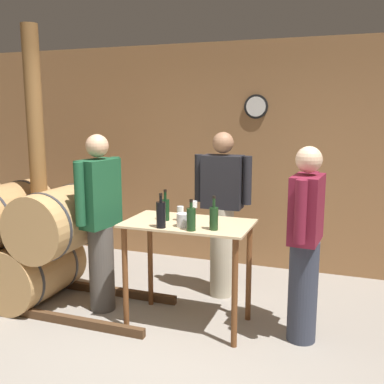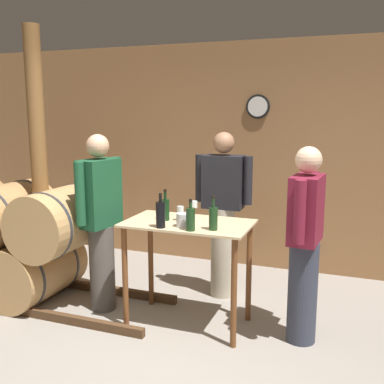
{
  "view_description": "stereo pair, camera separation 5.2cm",
  "coord_description": "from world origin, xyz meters",
  "px_view_note": "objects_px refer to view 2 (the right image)",
  "views": [
    {
      "loc": [
        1.23,
        -2.71,
        1.9
      ],
      "look_at": [
        -0.09,
        0.94,
        1.19
      ],
      "focal_mm": 42.0,
      "sensor_mm": 36.0,
      "label": 1
    },
    {
      "loc": [
        1.27,
        -2.7,
        1.9
      ],
      "look_at": [
        -0.09,
        0.94,
        1.19
      ],
      "focal_mm": 42.0,
      "sensor_mm": 36.0,
      "label": 2
    }
  ],
  "objects_px": {
    "wine_bottle_right": "(213,218)",
    "wine_glass_near_center": "(194,205)",
    "wooden_post": "(39,167)",
    "person_visitor_bearded": "(305,242)",
    "wine_bottle_left": "(161,214)",
    "wine_bottle_center": "(191,219)",
    "person_visitor_with_scarf": "(223,211)",
    "ice_bucket": "(183,220)",
    "wine_glass_near_left": "(180,210)",
    "wine_bottle_far_left": "(165,209)",
    "person_host": "(100,219)"
  },
  "relations": [
    {
      "from": "wooden_post",
      "to": "wine_bottle_center",
      "type": "distance_m",
      "value": 1.78
    },
    {
      "from": "wine_bottle_center",
      "to": "wine_glass_near_center",
      "type": "relative_size",
      "value": 1.77
    },
    {
      "from": "wine_bottle_center",
      "to": "wine_bottle_right",
      "type": "xyz_separation_m",
      "value": [
        0.17,
        0.08,
        0.0
      ]
    },
    {
      "from": "wine_bottle_far_left",
      "to": "wine_bottle_center",
      "type": "height_order",
      "value": "wine_bottle_far_left"
    },
    {
      "from": "wine_glass_near_center",
      "to": "person_visitor_with_scarf",
      "type": "xyz_separation_m",
      "value": [
        0.13,
        0.51,
        -0.16
      ]
    },
    {
      "from": "wine_bottle_left",
      "to": "person_visitor_bearded",
      "type": "distance_m",
      "value": 1.19
    },
    {
      "from": "wine_bottle_center",
      "to": "ice_bucket",
      "type": "height_order",
      "value": "wine_bottle_center"
    },
    {
      "from": "wine_bottle_right",
      "to": "person_visitor_with_scarf",
      "type": "relative_size",
      "value": 0.17
    },
    {
      "from": "ice_bucket",
      "to": "wine_glass_near_left",
      "type": "bearing_deg",
      "value": 118.11
    },
    {
      "from": "wine_glass_near_center",
      "to": "ice_bucket",
      "type": "bearing_deg",
      "value": -83.34
    },
    {
      "from": "wine_bottle_right",
      "to": "wine_glass_near_center",
      "type": "relative_size",
      "value": 1.94
    },
    {
      "from": "wine_glass_near_left",
      "to": "person_visitor_with_scarf",
      "type": "xyz_separation_m",
      "value": [
        0.19,
        0.69,
        -0.14
      ]
    },
    {
      "from": "wine_bottle_far_left",
      "to": "wine_glass_near_center",
      "type": "xyz_separation_m",
      "value": [
        0.19,
        0.22,
        0.01
      ]
    },
    {
      "from": "wine_bottle_right",
      "to": "person_visitor_bearded",
      "type": "bearing_deg",
      "value": 16.74
    },
    {
      "from": "wine_bottle_far_left",
      "to": "wooden_post",
      "type": "bearing_deg",
      "value": 177.13
    },
    {
      "from": "wine_bottle_center",
      "to": "wine_bottle_far_left",
      "type": "bearing_deg",
      "value": 143.18
    },
    {
      "from": "wine_glass_near_center",
      "to": "person_visitor_with_scarf",
      "type": "relative_size",
      "value": 0.09
    },
    {
      "from": "wine_bottle_left",
      "to": "wine_glass_near_left",
      "type": "bearing_deg",
      "value": 77.83
    },
    {
      "from": "ice_bucket",
      "to": "person_visitor_bearded",
      "type": "bearing_deg",
      "value": 11.57
    },
    {
      "from": "wine_glass_near_left",
      "to": "wine_glass_near_center",
      "type": "height_order",
      "value": "wine_glass_near_center"
    },
    {
      "from": "wine_bottle_center",
      "to": "wine_bottle_right",
      "type": "bearing_deg",
      "value": 26.6
    },
    {
      "from": "wine_bottle_far_left",
      "to": "wine_bottle_right",
      "type": "xyz_separation_m",
      "value": [
        0.5,
        -0.17,
        0.0
      ]
    },
    {
      "from": "wooden_post",
      "to": "wine_bottle_far_left",
      "type": "bearing_deg",
      "value": -2.87
    },
    {
      "from": "wine_bottle_left",
      "to": "wine_bottle_center",
      "type": "distance_m",
      "value": 0.27
    },
    {
      "from": "wine_glass_near_left",
      "to": "person_visitor_with_scarf",
      "type": "distance_m",
      "value": 0.73
    },
    {
      "from": "wine_bottle_left",
      "to": "person_host",
      "type": "relative_size",
      "value": 0.17
    },
    {
      "from": "wine_bottle_right",
      "to": "wine_glass_near_left",
      "type": "bearing_deg",
      "value": 151.3
    },
    {
      "from": "wine_glass_near_center",
      "to": "ice_bucket",
      "type": "relative_size",
      "value": 1.27
    },
    {
      "from": "wine_bottle_right",
      "to": "wine_glass_near_center",
      "type": "distance_m",
      "value": 0.49
    },
    {
      "from": "wine_bottle_right",
      "to": "wooden_post",
      "type": "bearing_deg",
      "value": 172.9
    },
    {
      "from": "person_host",
      "to": "person_visitor_with_scarf",
      "type": "relative_size",
      "value": 1.0
    },
    {
      "from": "wine_glass_near_left",
      "to": "person_visitor_bearded",
      "type": "height_order",
      "value": "person_visitor_bearded"
    },
    {
      "from": "wine_bottle_center",
      "to": "person_host",
      "type": "xyz_separation_m",
      "value": [
        -1.0,
        0.26,
        -0.15
      ]
    },
    {
      "from": "person_visitor_with_scarf",
      "to": "wine_bottle_far_left",
      "type": "bearing_deg",
      "value": -113.5
    },
    {
      "from": "wine_glass_near_center",
      "to": "person_host",
      "type": "distance_m",
      "value": 0.9
    },
    {
      "from": "wine_bottle_far_left",
      "to": "person_visitor_with_scarf",
      "type": "relative_size",
      "value": 0.16
    },
    {
      "from": "wine_bottle_left",
      "to": "person_visitor_bearded",
      "type": "xyz_separation_m",
      "value": [
        1.14,
        0.29,
        -0.2
      ]
    },
    {
      "from": "wooden_post",
      "to": "ice_bucket",
      "type": "height_order",
      "value": "wooden_post"
    },
    {
      "from": "wine_bottle_left",
      "to": "wine_glass_near_center",
      "type": "relative_size",
      "value": 2.01
    },
    {
      "from": "wooden_post",
      "to": "person_visitor_bearded",
      "type": "xyz_separation_m",
      "value": [
        2.6,
        -0.02,
        -0.49
      ]
    },
    {
      "from": "wine_bottle_far_left",
      "to": "wine_bottle_center",
      "type": "relative_size",
      "value": 1.07
    },
    {
      "from": "wooden_post",
      "to": "wine_bottle_right",
      "type": "relative_size",
      "value": 9.57
    },
    {
      "from": "wine_bottle_center",
      "to": "wine_glass_near_left",
      "type": "height_order",
      "value": "wine_bottle_center"
    },
    {
      "from": "wine_bottle_center",
      "to": "person_visitor_with_scarf",
      "type": "relative_size",
      "value": 0.15
    },
    {
      "from": "wine_bottle_right",
      "to": "ice_bucket",
      "type": "xyz_separation_m",
      "value": [
        -0.27,
        0.01,
        -0.05
      ]
    },
    {
      "from": "person_visitor_bearded",
      "to": "wooden_post",
      "type": "bearing_deg",
      "value": 179.51
    },
    {
      "from": "wine_bottle_far_left",
      "to": "wine_glass_near_left",
      "type": "distance_m",
      "value": 0.13
    },
    {
      "from": "wooden_post",
      "to": "wine_bottle_left",
      "type": "height_order",
      "value": "wooden_post"
    },
    {
      "from": "wine_glass_near_center",
      "to": "person_host",
      "type": "bearing_deg",
      "value": -166.27
    },
    {
      "from": "ice_bucket",
      "to": "wine_glass_near_center",
      "type": "bearing_deg",
      "value": 96.66
    }
  ]
}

